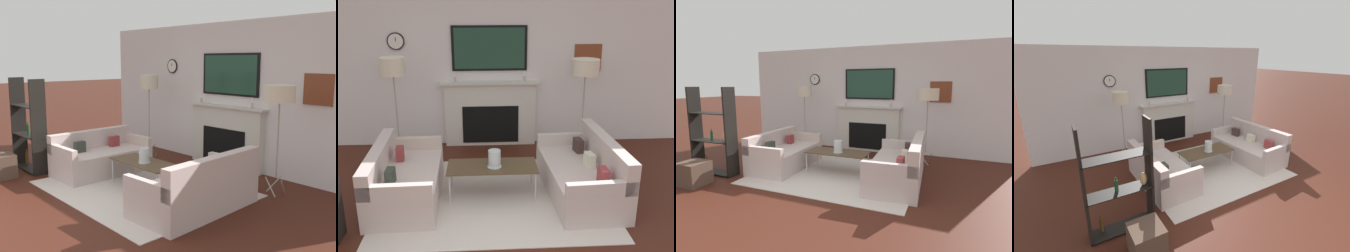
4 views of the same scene
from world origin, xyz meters
The scene contains 11 objects.
ground_plane centered at (0.00, 0.00, 0.00)m, with size 60.00×60.00×0.00m, color #3F1A10.
fireplace_wall centered at (0.00, 4.45, 1.22)m, with size 7.08×0.28×2.70m.
area_rug centered at (0.00, 2.35, 0.01)m, with size 3.03×2.40×0.01m.
couch_left centered at (-1.20, 2.35, 0.27)m, with size 0.90×1.67×0.74m.
couch_right centered at (1.21, 2.35, 0.28)m, with size 0.95×1.82×0.80m.
coffee_table centered at (-0.02, 2.43, 0.39)m, with size 1.21×0.54×0.42m.
hurricane_candle centered at (0.01, 2.40, 0.52)m, with size 0.19×0.19×0.24m.
floor_lamp_left centered at (-1.52, 3.72, 1.54)m, with size 0.38×0.38×1.71m.
floor_lamp_right centered at (1.52, 3.72, 1.50)m, with size 0.44×0.44×1.65m.
shelf_unit centered at (-2.21, 1.47, 0.77)m, with size 0.95×0.28×1.68m.
ottoman centered at (-2.06, 0.89, 0.20)m, with size 0.42×0.42×0.41m.
Camera 3 is at (2.01, -2.13, 1.72)m, focal length 28.00 mm.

